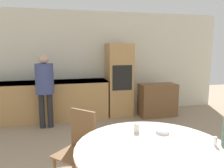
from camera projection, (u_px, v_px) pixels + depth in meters
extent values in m
cube|color=beige|center=(91.00, 63.00, 5.59)|extent=(7.10, 0.05, 2.60)
cube|color=tan|center=(43.00, 101.00, 5.11)|extent=(3.01, 0.60, 0.92)
cube|color=black|center=(42.00, 82.00, 5.04)|extent=(3.01, 0.60, 0.03)
cube|color=tan|center=(119.00, 80.00, 5.49)|extent=(0.61, 0.58, 1.80)
cube|color=black|center=(122.00, 78.00, 5.19)|extent=(0.48, 0.01, 0.60)
cube|color=brown|center=(158.00, 100.00, 5.45)|extent=(0.91, 0.45, 0.81)
cylinder|color=beige|center=(152.00, 149.00, 2.04)|extent=(1.47, 1.47, 0.03)
cylinder|color=brown|center=(73.00, 162.00, 2.87)|extent=(0.04, 0.04, 0.41)
cube|color=brown|center=(74.00, 154.00, 2.61)|extent=(0.57, 0.57, 0.02)
cube|color=brown|center=(83.00, 129.00, 2.73)|extent=(0.28, 0.30, 0.50)
cylinder|color=#262628|center=(42.00, 111.00, 4.62)|extent=(0.12, 0.12, 0.75)
cylinder|color=#262628|center=(50.00, 110.00, 4.66)|extent=(0.12, 0.12, 0.75)
cylinder|color=#3D477A|center=(44.00, 79.00, 4.53)|extent=(0.37, 0.37, 0.62)
sphere|color=tan|center=(43.00, 59.00, 4.47)|extent=(0.19, 0.19, 0.19)
cylinder|color=silver|center=(137.00, 128.00, 2.42)|extent=(0.06, 0.06, 0.09)
cylinder|color=silver|center=(162.00, 131.00, 2.39)|extent=(0.15, 0.15, 0.04)
cylinder|color=white|center=(215.00, 142.00, 2.07)|extent=(0.03, 0.03, 0.07)
cylinder|color=silver|center=(215.00, 137.00, 2.07)|extent=(0.03, 0.03, 0.01)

